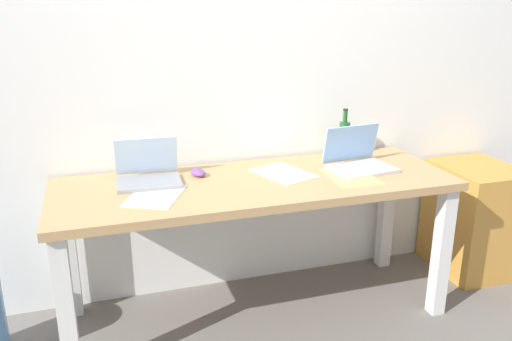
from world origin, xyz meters
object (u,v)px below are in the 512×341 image
(desk, at_px, (256,199))
(laptop_right, at_px, (358,160))
(laptop_left, at_px, (148,174))
(beer_bottle, at_px, (344,139))
(filing_cabinet, at_px, (473,218))
(computer_mouse, at_px, (198,173))

(desk, height_order, laptop_right, laptop_right)
(laptop_left, relative_size, laptop_right, 0.90)
(desk, distance_m, beer_bottle, 0.64)
(filing_cabinet, bearing_deg, laptop_left, 178.72)
(laptop_left, bearing_deg, beer_bottle, 5.01)
(desk, relative_size, laptop_left, 6.27)
(laptop_right, distance_m, filing_cabinet, 0.94)
(computer_mouse, bearing_deg, filing_cabinet, -22.34)
(computer_mouse, distance_m, filing_cabinet, 1.67)
(laptop_right, xyz_separation_m, filing_cabinet, (0.82, 0.07, -0.45))
(laptop_right, height_order, computer_mouse, laptop_right)
(beer_bottle, bearing_deg, computer_mouse, -174.97)
(laptop_right, height_order, filing_cabinet, laptop_right)
(beer_bottle, relative_size, filing_cabinet, 0.42)
(laptop_left, xyz_separation_m, filing_cabinet, (1.86, -0.04, -0.45))
(desk, bearing_deg, computer_mouse, 149.17)
(filing_cabinet, bearing_deg, computer_mouse, 177.80)
(computer_mouse, bearing_deg, laptop_left, 164.78)
(laptop_left, xyz_separation_m, computer_mouse, (0.24, 0.02, -0.03))
(desk, xyz_separation_m, laptop_left, (-0.49, 0.13, 0.14))
(laptop_left, distance_m, laptop_right, 1.05)
(laptop_left, height_order, filing_cabinet, laptop_left)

